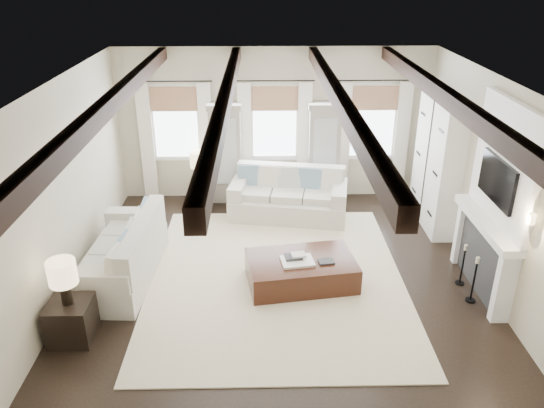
{
  "coord_description": "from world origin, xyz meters",
  "views": [
    {
      "loc": [
        -0.28,
        -7.01,
        4.74
      ],
      "look_at": [
        -0.11,
        0.77,
        1.15
      ],
      "focal_mm": 35.0,
      "sensor_mm": 36.0,
      "label": 1
    }
  ],
  "objects_px": {
    "side_table_front": "(71,321)",
    "side_table_back": "(201,195)",
    "sofa_back": "(289,197)",
    "sofa_left": "(124,255)",
    "ottoman": "(301,271)"
  },
  "relations": [
    {
      "from": "sofa_left",
      "to": "side_table_front",
      "type": "relative_size",
      "value": 4.13
    },
    {
      "from": "ottoman",
      "to": "side_table_back",
      "type": "bearing_deg",
      "value": 114.34
    },
    {
      "from": "side_table_front",
      "to": "side_table_back",
      "type": "distance_m",
      "value": 4.4
    },
    {
      "from": "side_table_front",
      "to": "sofa_back",
      "type": "bearing_deg",
      "value": 50.43
    },
    {
      "from": "sofa_left",
      "to": "side_table_front",
      "type": "distance_m",
      "value": 1.59
    },
    {
      "from": "sofa_back",
      "to": "sofa_left",
      "type": "xyz_separation_m",
      "value": [
        -2.78,
        -2.27,
        0.0
      ]
    },
    {
      "from": "sofa_back",
      "to": "sofa_left",
      "type": "bearing_deg",
      "value": -140.78
    },
    {
      "from": "sofa_left",
      "to": "ottoman",
      "type": "relative_size",
      "value": 1.41
    },
    {
      "from": "sofa_back",
      "to": "ottoman",
      "type": "xyz_separation_m",
      "value": [
        0.07,
        -2.51,
        -0.18
      ]
    },
    {
      "from": "sofa_back",
      "to": "sofa_left",
      "type": "relative_size",
      "value": 1.03
    },
    {
      "from": "side_table_front",
      "to": "side_table_back",
      "type": "xyz_separation_m",
      "value": [
        1.34,
        4.19,
        0.02
      ]
    },
    {
      "from": "sofa_back",
      "to": "ottoman",
      "type": "height_order",
      "value": "sofa_back"
    },
    {
      "from": "sofa_back",
      "to": "side_table_back",
      "type": "distance_m",
      "value": 1.85
    },
    {
      "from": "ottoman",
      "to": "side_table_back",
      "type": "relative_size",
      "value": 2.75
    },
    {
      "from": "side_table_front",
      "to": "side_table_back",
      "type": "relative_size",
      "value": 0.94
    }
  ]
}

